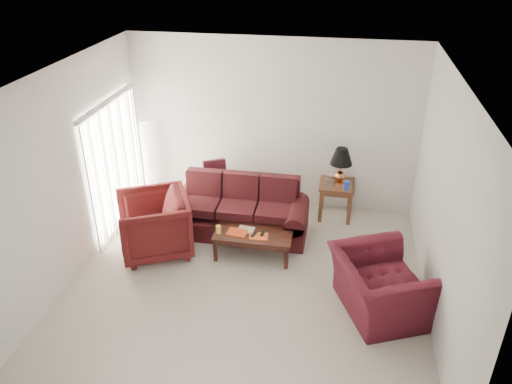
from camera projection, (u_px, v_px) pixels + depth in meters
The scene contains 19 objects.
floor at pixel (246, 284), 7.17m from camera, with size 5.00×5.00×0.00m, color beige.
blinds at pixel (116, 165), 8.17m from camera, with size 0.10×2.00×2.16m, color silver.
sofa at pixel (239, 208), 8.16m from camera, with size 2.24×0.97×0.92m, color black, non-canonical shape.
throw_pillow at pixel (215, 171), 8.84m from camera, with size 0.40×0.11×0.40m, color black.
end_table at pixel (336, 200), 8.70m from camera, with size 0.59×0.59×0.64m, color brown, non-canonical shape.
table_lamp at pixel (341, 166), 8.44m from camera, with size 0.38×0.38×0.63m, color #C87C3E, non-canonical shape.
clock at pixel (330, 183), 8.41m from camera, with size 0.14×0.05×0.14m, color #B9B9BD.
blue_canister at pixel (346, 185), 8.32m from camera, with size 0.10×0.10×0.16m, color #18329E.
picture_frame at pixel (331, 175), 8.65m from camera, with size 0.14×0.02×0.17m, color silver.
floor_lamp at pixel (149, 161), 9.07m from camera, with size 0.25×0.25×1.52m, color silver, non-canonical shape.
armchair_left at pixel (154, 225), 7.67m from camera, with size 1.03×1.06×0.96m, color #400E0F.
armchair_right at pixel (380, 286), 6.50m from camera, with size 1.24×1.08×0.80m, color #410F18.
coffee_table at pixel (253, 244), 7.70m from camera, with size 1.18×0.59×0.41m, color black, non-canonical shape.
magazine_red at pixel (237, 233), 7.59m from camera, with size 0.30×0.22×0.02m, color #BE3913.
magazine_white at pixel (246, 229), 7.67m from camera, with size 0.25×0.19×0.01m, color beige.
magazine_orange at pixel (259, 236), 7.50m from camera, with size 0.28×0.21×0.02m, color #F15B1C.
remote_a at pixel (254, 234), 7.51m from camera, with size 0.04×0.15×0.02m, color black.
remote_b at pixel (263, 233), 7.54m from camera, with size 0.05×0.17×0.02m, color black.
yellow_glass at pixel (218, 229), 7.56m from camera, with size 0.08×0.08×0.13m, color yellow.
Camera 1 is at (1.16, -5.58, 4.55)m, focal length 35.00 mm.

